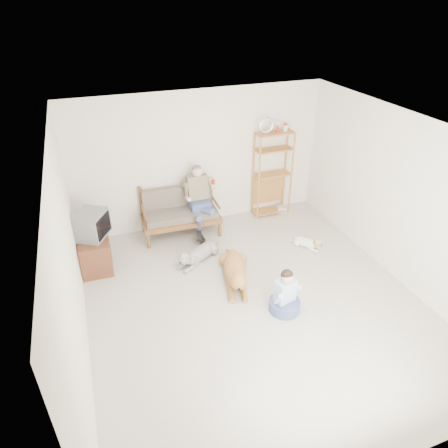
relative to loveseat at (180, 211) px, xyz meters
name	(u,v)px	position (x,y,z in m)	size (l,w,h in m)	color
floor	(254,302)	(0.55, -2.42, -0.49)	(5.50, 5.50, 0.00)	silver
ceiling	(263,135)	(0.55, -2.42, 2.21)	(5.50, 5.50, 0.00)	white
wall_back	(200,160)	(0.55, 0.33, 0.86)	(5.00, 5.00, 0.00)	silver
wall_front	(393,390)	(0.55, -5.17, 0.86)	(5.00, 5.00, 0.00)	silver
wall_left	(70,266)	(-1.95, -2.42, 0.86)	(5.50, 5.50, 0.00)	silver
wall_right	(403,201)	(3.05, -2.42, 0.86)	(5.50, 5.50, 0.00)	silver
loveseat	(180,211)	(0.00, 0.00, 0.00)	(1.53, 0.76, 0.95)	brown
man	(200,206)	(0.36, -0.19, 0.15)	(0.53, 0.75, 1.22)	#4F5C91
etagere	(272,173)	(2.04, 0.13, 0.44)	(0.80, 0.35, 2.10)	#C4793D
book_stack	(282,209)	(2.29, 0.07, -0.42)	(0.20, 0.15, 0.13)	beige
tv_stand	(95,251)	(-1.68, -0.56, -0.19)	(0.54, 0.92, 0.60)	brown
crt_tv	(92,225)	(-1.64, -0.57, 0.34)	(0.65, 0.69, 0.45)	slate
wall_outlet	(142,218)	(-0.70, 0.32, -0.19)	(0.12, 0.02, 0.08)	white
golden_retriever	(235,272)	(0.46, -1.81, -0.30)	(0.63, 1.46, 0.45)	#A57039
shaggy_dog	(198,254)	(0.03, -1.06, -0.35)	(1.00, 0.70, 0.34)	white
terrier	(309,243)	(2.13, -1.36, -0.38)	(0.45, 0.57, 0.25)	white
child	(285,296)	(0.91, -2.72, -0.22)	(0.47, 0.47, 0.75)	#4F5C91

